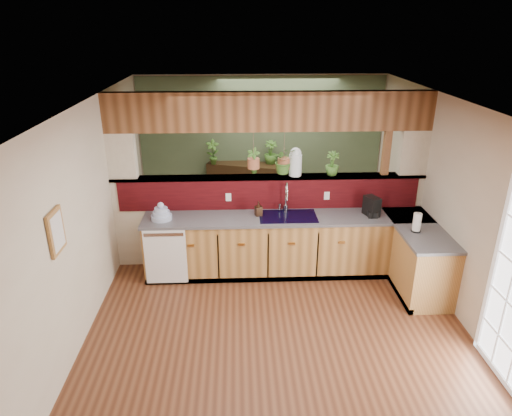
{
  "coord_description": "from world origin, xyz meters",
  "views": [
    {
      "loc": [
        -0.46,
        -4.98,
        3.5
      ],
      "look_at": [
        -0.22,
        0.7,
        1.15
      ],
      "focal_mm": 32.0,
      "sensor_mm": 36.0,
      "label": 1
    }
  ],
  "objects_px": {
    "dish_stack": "(161,214)",
    "soap_dispenser": "(258,209)",
    "coffee_maker": "(372,207)",
    "glass_jar": "(295,162)",
    "paper_towel": "(417,223)",
    "faucet": "(286,196)",
    "shelving_console": "(248,189)"
  },
  "relations": [
    {
      "from": "dish_stack",
      "to": "soap_dispenser",
      "type": "relative_size",
      "value": 1.41
    },
    {
      "from": "paper_towel",
      "to": "glass_jar",
      "type": "relative_size",
      "value": 0.66
    },
    {
      "from": "paper_towel",
      "to": "dish_stack",
      "type": "bearing_deg",
      "value": 171.01
    },
    {
      "from": "coffee_maker",
      "to": "glass_jar",
      "type": "xyz_separation_m",
      "value": [
        -1.07,
        0.39,
        0.57
      ]
    },
    {
      "from": "faucet",
      "to": "glass_jar",
      "type": "bearing_deg",
      "value": 55.69
    },
    {
      "from": "glass_jar",
      "to": "paper_towel",
      "type": "bearing_deg",
      "value": -32.0
    },
    {
      "from": "faucet",
      "to": "shelving_console",
      "type": "relative_size",
      "value": 0.31
    },
    {
      "from": "soap_dispenser",
      "to": "glass_jar",
      "type": "relative_size",
      "value": 0.5
    },
    {
      "from": "coffee_maker",
      "to": "shelving_console",
      "type": "bearing_deg",
      "value": 106.05
    },
    {
      "from": "shelving_console",
      "to": "coffee_maker",
      "type": "bearing_deg",
      "value": -36.82
    },
    {
      "from": "faucet",
      "to": "coffee_maker",
      "type": "bearing_deg",
      "value": -8.22
    },
    {
      "from": "dish_stack",
      "to": "glass_jar",
      "type": "xyz_separation_m",
      "value": [
        1.92,
        0.4,
        0.62
      ]
    },
    {
      "from": "shelving_console",
      "to": "faucet",
      "type": "bearing_deg",
      "value": -60.29
    },
    {
      "from": "dish_stack",
      "to": "coffee_maker",
      "type": "distance_m",
      "value": 2.99
    },
    {
      "from": "faucet",
      "to": "coffee_maker",
      "type": "distance_m",
      "value": 1.23
    },
    {
      "from": "dish_stack",
      "to": "shelving_console",
      "type": "height_order",
      "value": "dish_stack"
    },
    {
      "from": "faucet",
      "to": "coffee_maker",
      "type": "relative_size",
      "value": 1.65
    },
    {
      "from": "dish_stack",
      "to": "soap_dispenser",
      "type": "xyz_separation_m",
      "value": [
        1.37,
        0.08,
        0.02
      ]
    },
    {
      "from": "dish_stack",
      "to": "glass_jar",
      "type": "bearing_deg",
      "value": 11.86
    },
    {
      "from": "dish_stack",
      "to": "shelving_console",
      "type": "relative_size",
      "value": 0.2
    },
    {
      "from": "faucet",
      "to": "coffee_maker",
      "type": "xyz_separation_m",
      "value": [
        1.22,
        -0.18,
        -0.12
      ]
    },
    {
      "from": "faucet",
      "to": "soap_dispenser",
      "type": "distance_m",
      "value": 0.44
    },
    {
      "from": "coffee_maker",
      "to": "soap_dispenser",
      "type": "bearing_deg",
      "value": 156.69
    },
    {
      "from": "paper_towel",
      "to": "glass_jar",
      "type": "height_order",
      "value": "glass_jar"
    },
    {
      "from": "dish_stack",
      "to": "coffee_maker",
      "type": "height_order",
      "value": "coffee_maker"
    },
    {
      "from": "coffee_maker",
      "to": "paper_towel",
      "type": "bearing_deg",
      "value": -71.75
    },
    {
      "from": "dish_stack",
      "to": "paper_towel",
      "type": "xyz_separation_m",
      "value": [
        3.43,
        -0.54,
        0.05
      ]
    },
    {
      "from": "dish_stack",
      "to": "coffee_maker",
      "type": "bearing_deg",
      "value": 0.16
    },
    {
      "from": "coffee_maker",
      "to": "glass_jar",
      "type": "distance_m",
      "value": 1.27
    },
    {
      "from": "faucet",
      "to": "shelving_console",
      "type": "bearing_deg",
      "value": 103.38
    },
    {
      "from": "faucet",
      "to": "glass_jar",
      "type": "xyz_separation_m",
      "value": [
        0.15,
        0.22,
        0.45
      ]
    },
    {
      "from": "soap_dispenser",
      "to": "shelving_console",
      "type": "distance_m",
      "value": 2.28
    }
  ]
}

